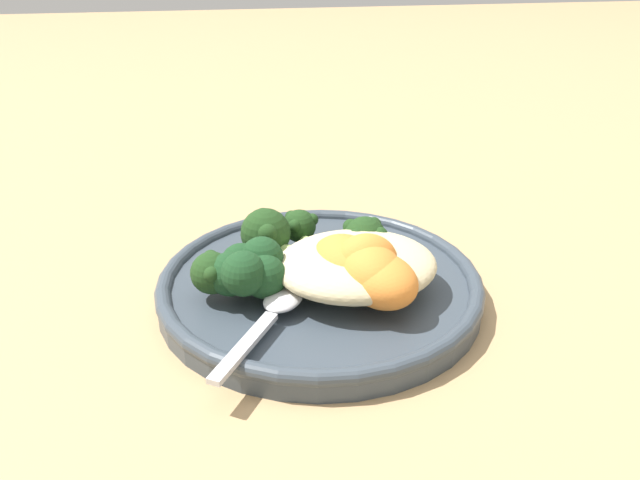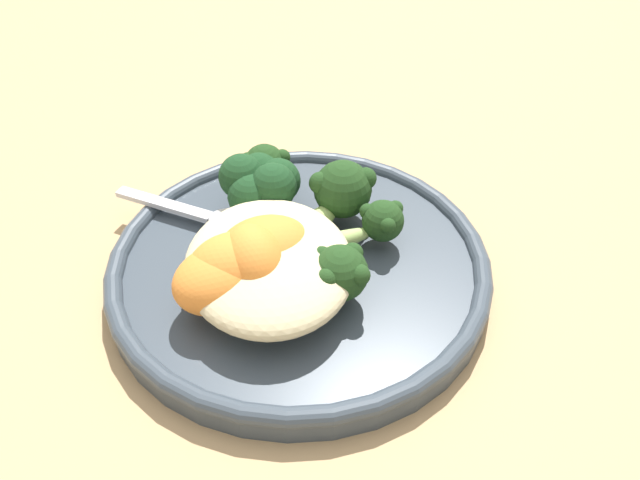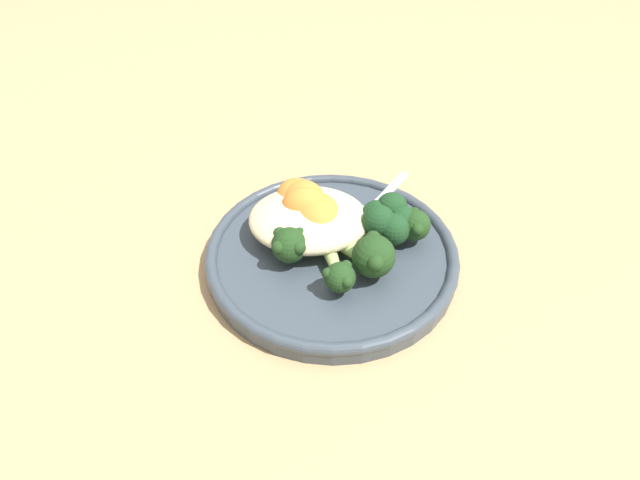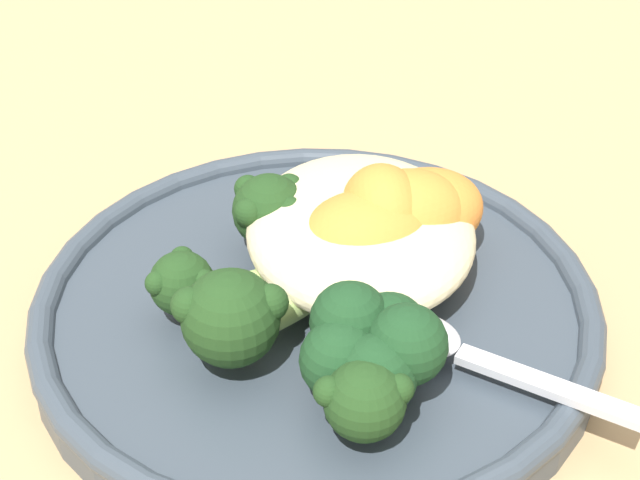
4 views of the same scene
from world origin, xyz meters
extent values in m
plane|color=tan|center=(0.00, 0.00, 0.00)|extent=(4.00, 4.00, 0.00)
cylinder|color=#38424C|center=(0.01, 0.00, 0.01)|extent=(0.25, 0.25, 0.02)
torus|color=#38424C|center=(0.01, 0.00, 0.02)|extent=(0.25, 0.25, 0.01)
ellipsoid|color=beige|center=(-0.01, 0.02, 0.04)|extent=(0.12, 0.10, 0.03)
ellipsoid|color=#9EBC66|center=(0.00, 0.00, 0.03)|extent=(0.05, 0.06, 0.02)
sphere|color=#1E3D19|center=(-0.03, -0.02, 0.04)|extent=(0.03, 0.03, 0.03)
sphere|color=#1E3D19|center=(-0.02, -0.01, 0.05)|extent=(0.01, 0.01, 0.01)
sphere|color=#1E3D19|center=(-0.03, -0.01, 0.05)|extent=(0.01, 0.01, 0.01)
sphere|color=#1E3D19|center=(-0.03, -0.03, 0.05)|extent=(0.01, 0.01, 0.01)
sphere|color=#1E3D19|center=(-0.02, -0.03, 0.05)|extent=(0.01, 0.01, 0.01)
ellipsoid|color=#9EBC66|center=(0.01, 0.00, 0.03)|extent=(0.04, 0.11, 0.01)
sphere|color=#1E3D19|center=(0.02, -0.06, 0.04)|extent=(0.03, 0.03, 0.03)
sphere|color=#1E3D19|center=(0.03, -0.05, 0.04)|extent=(0.01, 0.01, 0.01)
sphere|color=#1E3D19|center=(0.01, -0.06, 0.04)|extent=(0.01, 0.01, 0.01)
sphere|color=#1E3D19|center=(0.03, -0.07, 0.04)|extent=(0.01, 0.01, 0.01)
ellipsoid|color=#9EBC66|center=(0.02, 0.00, 0.03)|extent=(0.08, 0.08, 0.02)
sphere|color=#1E3D19|center=(0.05, -0.04, 0.04)|extent=(0.04, 0.04, 0.04)
sphere|color=#1E3D19|center=(0.05, -0.02, 0.05)|extent=(0.02, 0.02, 0.02)
sphere|color=#1E3D19|center=(0.05, -0.05, 0.05)|extent=(0.02, 0.02, 0.02)
ellipsoid|color=#9EBC66|center=(0.04, 0.01, 0.03)|extent=(0.10, 0.01, 0.01)
sphere|color=#1E3D19|center=(0.10, 0.01, 0.04)|extent=(0.03, 0.03, 0.03)
sphere|color=#1E3D19|center=(0.10, 0.03, 0.04)|extent=(0.01, 0.01, 0.01)
sphere|color=#1E3D19|center=(0.10, 0.00, 0.04)|extent=(0.01, 0.01, 0.01)
ellipsoid|color=orange|center=(-0.01, 0.04, 0.04)|extent=(0.06, 0.06, 0.04)
ellipsoid|color=orange|center=(-0.01, 0.03, 0.04)|extent=(0.05, 0.04, 0.04)
ellipsoid|color=orange|center=(-0.02, 0.05, 0.04)|extent=(0.07, 0.07, 0.04)
ellipsoid|color=orange|center=(0.00, 0.02, 0.04)|extent=(0.06, 0.07, 0.04)
sphere|color=#193D1E|center=(0.08, 0.02, 0.04)|extent=(0.03, 0.03, 0.03)
sphere|color=#193D1E|center=(0.07, 0.03, 0.04)|extent=(0.03, 0.03, 0.03)
sphere|color=#193D1E|center=(0.06, 0.03, 0.04)|extent=(0.03, 0.03, 0.03)
sphere|color=#193D1E|center=(0.06, 0.01, 0.04)|extent=(0.03, 0.03, 0.03)
sphere|color=#193D1E|center=(0.07, 0.01, 0.04)|extent=(0.03, 0.03, 0.03)
cube|color=silver|center=(0.08, 0.09, 0.02)|extent=(0.05, 0.07, 0.00)
ellipsoid|color=silver|center=(0.05, 0.04, 0.03)|extent=(0.04, 0.04, 0.01)
camera|label=1|loc=(0.09, 0.41, 0.26)|focal=35.00mm
camera|label=2|loc=(-0.28, 0.04, 0.29)|focal=35.00mm
camera|label=3|loc=(0.01, -0.36, 0.36)|focal=28.00mm
camera|label=4|loc=(0.37, -0.02, 0.32)|focal=60.00mm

